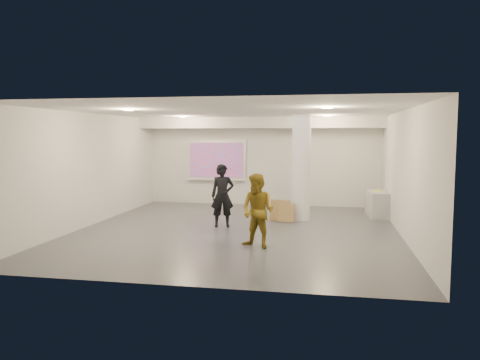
% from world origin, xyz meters
% --- Properties ---
extents(floor, '(8.00, 9.00, 0.01)m').
position_xyz_m(floor, '(0.00, 0.00, 0.00)').
color(floor, '#3C3F44').
rests_on(floor, ground).
extents(ceiling, '(8.00, 9.00, 0.01)m').
position_xyz_m(ceiling, '(0.00, 0.00, 3.00)').
color(ceiling, white).
rests_on(ceiling, floor).
extents(wall_back, '(8.00, 0.01, 3.00)m').
position_xyz_m(wall_back, '(0.00, 4.50, 1.50)').
color(wall_back, silver).
rests_on(wall_back, floor).
extents(wall_front, '(8.00, 0.01, 3.00)m').
position_xyz_m(wall_front, '(0.00, -4.50, 1.50)').
color(wall_front, silver).
rests_on(wall_front, floor).
extents(wall_left, '(0.01, 9.00, 3.00)m').
position_xyz_m(wall_left, '(-4.00, 0.00, 1.50)').
color(wall_left, silver).
rests_on(wall_left, floor).
extents(wall_right, '(0.01, 9.00, 3.00)m').
position_xyz_m(wall_right, '(4.00, 0.00, 1.50)').
color(wall_right, silver).
rests_on(wall_right, floor).
extents(soffit_band, '(8.00, 1.10, 0.36)m').
position_xyz_m(soffit_band, '(0.00, 3.95, 2.82)').
color(soffit_band, silver).
rests_on(soffit_band, ceiling).
extents(downlight_nw, '(0.22, 0.22, 0.02)m').
position_xyz_m(downlight_nw, '(-2.20, 2.50, 2.98)').
color(downlight_nw, '#FFD783').
rests_on(downlight_nw, ceiling).
extents(downlight_ne, '(0.22, 0.22, 0.02)m').
position_xyz_m(downlight_ne, '(2.20, 2.50, 2.98)').
color(downlight_ne, '#FFD783').
rests_on(downlight_ne, ceiling).
extents(downlight_sw, '(0.22, 0.22, 0.02)m').
position_xyz_m(downlight_sw, '(-2.20, -1.50, 2.98)').
color(downlight_sw, '#FFD783').
rests_on(downlight_sw, ceiling).
extents(downlight_se, '(0.22, 0.22, 0.02)m').
position_xyz_m(downlight_se, '(2.20, -1.50, 2.98)').
color(downlight_se, '#FFD783').
rests_on(downlight_se, ceiling).
extents(column, '(0.52, 0.52, 3.00)m').
position_xyz_m(column, '(1.50, 1.80, 1.50)').
color(column, white).
rests_on(column, floor).
extents(projection_screen, '(2.10, 0.13, 1.42)m').
position_xyz_m(projection_screen, '(-1.60, 4.45, 1.53)').
color(projection_screen, silver).
rests_on(projection_screen, wall_back).
extents(credenza, '(0.65, 1.34, 0.76)m').
position_xyz_m(credenza, '(3.72, 2.77, 0.38)').
color(credenza, '#9FA2A4').
rests_on(credenza, floor).
extents(papers_stack, '(0.28, 0.32, 0.02)m').
position_xyz_m(papers_stack, '(3.69, 2.46, 0.77)').
color(papers_stack, silver).
rests_on(papers_stack, credenza).
extents(postit_pad, '(0.20, 0.27, 0.03)m').
position_xyz_m(postit_pad, '(3.70, 2.74, 0.77)').
color(postit_pad, '#E8F908').
rests_on(postit_pad, credenza).
extents(cardboard_back, '(0.58, 0.29, 0.60)m').
position_xyz_m(cardboard_back, '(0.94, 1.48, 0.30)').
color(cardboard_back, olive).
rests_on(cardboard_back, floor).
extents(cardboard_front, '(0.48, 0.24, 0.50)m').
position_xyz_m(cardboard_front, '(1.12, 1.40, 0.25)').
color(cardboard_front, olive).
rests_on(cardboard_front, floor).
extents(woman, '(0.69, 0.55, 1.65)m').
position_xyz_m(woman, '(-0.47, 0.40, 0.83)').
color(woman, black).
rests_on(woman, floor).
extents(man, '(0.95, 0.86, 1.60)m').
position_xyz_m(man, '(0.78, -1.72, 0.80)').
color(man, olive).
rests_on(man, floor).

